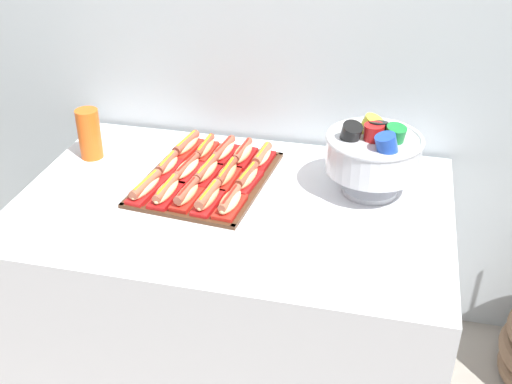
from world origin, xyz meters
name	(u,v)px	position (x,y,z in m)	size (l,w,h in m)	color
ground_plane	(237,368)	(0.00, 0.00, 0.00)	(10.00, 10.00, 0.00)	gray
back_wall	(269,2)	(0.00, 0.54, 1.30)	(6.00, 0.10, 2.60)	#B2BCC1
buffet_table	(235,287)	(0.00, 0.00, 0.41)	(1.43, 0.94, 0.78)	silver
serving_tray	(207,179)	(-0.12, 0.11, 0.79)	(0.45, 0.56, 0.01)	#472B19
hot_dog_0	(146,188)	(-0.29, -0.04, 0.82)	(0.09, 0.19, 0.06)	red
hot_dog_1	(166,192)	(-0.21, -0.05, 0.81)	(0.08, 0.19, 0.06)	#B21414
hot_dog_2	(187,194)	(-0.14, -0.06, 0.82)	(0.08, 0.16, 0.06)	red
hot_dog_3	(208,198)	(-0.07, -0.06, 0.82)	(0.08, 0.18, 0.06)	red
hot_dog_4	(230,202)	(0.01, -0.07, 0.82)	(0.08, 0.17, 0.06)	red
hot_dog_5	(167,166)	(-0.27, 0.12, 0.81)	(0.08, 0.16, 0.06)	red
hot_dog_6	(187,169)	(-0.20, 0.12, 0.81)	(0.09, 0.18, 0.05)	red
hot_dog_7	(206,171)	(-0.12, 0.11, 0.82)	(0.08, 0.19, 0.06)	#B21414
hot_dog_8	(226,175)	(-0.05, 0.10, 0.82)	(0.07, 0.18, 0.06)	red
hot_dog_9	(247,178)	(0.03, 0.09, 0.82)	(0.08, 0.18, 0.06)	red
hot_dog_10	(186,146)	(-0.26, 0.29, 0.82)	(0.09, 0.19, 0.06)	red
hot_dog_11	(205,149)	(-0.18, 0.28, 0.81)	(0.06, 0.17, 0.06)	red
hot_dog_12	(224,151)	(-0.11, 0.27, 0.82)	(0.09, 0.18, 0.06)	#B21414
hot_dog_13	(243,154)	(-0.03, 0.26, 0.82)	(0.08, 0.18, 0.06)	#B21414
hot_dog_14	(262,157)	(0.04, 0.26, 0.82)	(0.07, 0.16, 0.06)	#B21414
punch_bowl	(373,152)	(0.44, 0.16, 0.93)	(0.32, 0.32, 0.27)	silver
cup_stack	(89,134)	(-0.59, 0.18, 0.88)	(0.08, 0.08, 0.19)	#EA5B19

